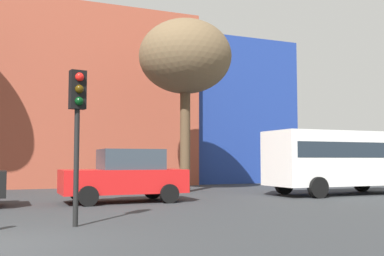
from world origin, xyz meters
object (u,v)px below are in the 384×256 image
traffic_light_island (78,111)px  bare_tree_0 (185,58)px  parked_car_3 (125,176)px  white_bus (341,157)px

traffic_light_island → bare_tree_0: bearing=137.4°
parked_car_3 → traffic_light_island: traffic_light_island is taller
white_bus → traffic_light_island: 13.28m
parked_car_3 → traffic_light_island: bearing=65.0°
traffic_light_island → bare_tree_0: (6.39, 9.29, 3.73)m
parked_car_3 → white_bus: size_ratio=0.64×
parked_car_3 → bare_tree_0: bare_tree_0 is taller
traffic_light_island → white_bus: bearing=105.3°
parked_car_3 → traffic_light_island: size_ratio=1.22×
traffic_light_island → bare_tree_0: 11.87m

